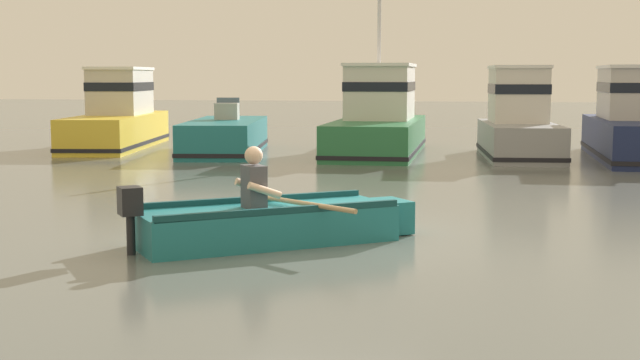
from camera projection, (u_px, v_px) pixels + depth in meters
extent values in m
plane|color=slate|center=(322.00, 235.00, 11.30)|extent=(120.00, 120.00, 0.00)
cube|color=#1E727A|center=(266.00, 225.00, 10.74)|extent=(3.15, 2.71, 0.44)
cube|color=#1E727A|center=(390.00, 216.00, 11.47)|extent=(0.68, 0.72, 0.42)
cube|color=#103F43|center=(251.00, 200.00, 11.17)|extent=(2.50, 1.85, 0.08)
cube|color=#103F43|center=(282.00, 211.00, 10.25)|extent=(2.50, 1.85, 0.08)
cube|color=teal|center=(258.00, 211.00, 10.67)|extent=(0.82, 0.98, 0.06)
cylinder|color=black|center=(131.00, 231.00, 10.03)|extent=(0.14, 0.14, 0.54)
cube|color=black|center=(130.00, 201.00, 9.99)|extent=(0.36, 0.37, 0.32)
cube|color=#4C4C51|center=(254.00, 187.00, 10.62)|extent=(0.38, 0.40, 0.52)
sphere|color=beige|center=(254.00, 155.00, 10.57)|extent=(0.22, 0.22, 0.22)
cylinder|color=beige|center=(251.00, 186.00, 10.84)|extent=(0.40, 0.32, 0.23)
cylinder|color=beige|center=(265.00, 190.00, 10.44)|extent=(0.40, 0.32, 0.23)
cylinder|color=tan|center=(297.00, 202.00, 10.72)|extent=(1.65, 1.22, 0.06)
cube|color=gold|center=(117.00, 131.00, 24.99)|extent=(2.68, 6.28, 0.94)
cube|color=black|center=(117.00, 142.00, 25.03)|extent=(2.73, 6.33, 0.10)
cube|color=beige|center=(121.00, 92.00, 25.41)|extent=(1.74, 2.74, 1.26)
cube|color=black|center=(120.00, 86.00, 25.39)|extent=(1.77, 2.77, 0.24)
cube|color=white|center=(120.00, 68.00, 25.33)|extent=(1.83, 2.88, 0.08)
cube|color=#1E727A|center=(225.00, 137.00, 23.32)|extent=(2.56, 5.39, 0.86)
cube|color=black|center=(225.00, 147.00, 23.35)|extent=(2.61, 5.44, 0.10)
cube|color=#B2ADA3|center=(227.00, 111.00, 23.62)|extent=(0.69, 0.59, 0.44)
cube|color=slate|center=(228.00, 104.00, 23.86)|extent=(0.61, 0.14, 0.36)
cube|color=#287042|center=(378.00, 137.00, 23.14)|extent=(2.17, 6.35, 0.88)
cube|color=black|center=(378.00, 148.00, 23.17)|extent=(2.21, 6.39, 0.10)
cube|color=silver|center=(380.00, 93.00, 23.56)|extent=(1.66, 2.68, 1.39)
cube|color=black|center=(381.00, 86.00, 23.54)|extent=(1.69, 2.71, 0.24)
cube|color=white|center=(381.00, 65.00, 23.48)|extent=(1.75, 2.81, 0.08)
cylinder|color=silver|center=(379.00, 53.00, 23.04)|extent=(0.10, 0.10, 3.49)
cube|color=gray|center=(519.00, 140.00, 21.95)|extent=(2.11, 4.61, 0.86)
cube|color=black|center=(519.00, 152.00, 21.98)|extent=(2.16, 4.65, 0.10)
cube|color=silver|center=(518.00, 95.00, 22.21)|extent=(1.49, 1.99, 1.34)
cube|color=black|center=(518.00, 89.00, 22.19)|extent=(1.52, 2.03, 0.24)
cube|color=white|center=(519.00, 67.00, 22.13)|extent=(1.57, 2.09, 0.08)
cube|color=#19234C|center=(638.00, 139.00, 21.54)|extent=(2.07, 6.08, 0.97)
cube|color=black|center=(638.00, 152.00, 21.58)|extent=(2.11, 6.12, 0.10)
cube|color=beige|center=(636.00, 94.00, 21.94)|extent=(1.60, 2.56, 1.24)
cube|color=black|center=(637.00, 87.00, 21.93)|extent=(1.63, 2.59, 0.24)
cube|color=white|center=(637.00, 67.00, 21.87)|extent=(1.68, 2.69, 0.08)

